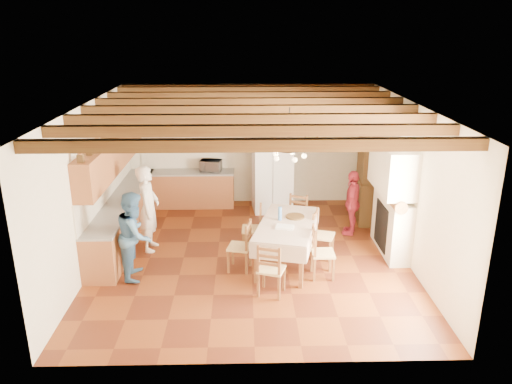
% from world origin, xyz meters
% --- Properties ---
extents(floor, '(6.00, 6.50, 0.02)m').
position_xyz_m(floor, '(0.00, 0.00, -0.01)').
color(floor, '#522211').
rests_on(floor, ground).
extents(ceiling, '(6.00, 6.50, 0.02)m').
position_xyz_m(ceiling, '(0.00, 0.00, 3.01)').
color(ceiling, white).
rests_on(ceiling, ground).
extents(wall_back, '(6.00, 0.02, 3.00)m').
position_xyz_m(wall_back, '(0.00, 3.26, 1.50)').
color(wall_back, beige).
rests_on(wall_back, ground).
extents(wall_front, '(6.00, 0.02, 3.00)m').
position_xyz_m(wall_front, '(0.00, -3.26, 1.50)').
color(wall_front, beige).
rests_on(wall_front, ground).
extents(wall_left, '(0.02, 6.50, 3.00)m').
position_xyz_m(wall_left, '(-3.01, 0.00, 1.50)').
color(wall_left, beige).
rests_on(wall_left, ground).
extents(wall_right, '(0.02, 6.50, 3.00)m').
position_xyz_m(wall_right, '(3.01, 0.00, 1.50)').
color(wall_right, beige).
rests_on(wall_right, ground).
extents(ceiling_beams, '(6.00, 6.30, 0.16)m').
position_xyz_m(ceiling_beams, '(0.00, 0.00, 2.91)').
color(ceiling_beams, '#381C0E').
rests_on(ceiling_beams, ground).
extents(lower_cabinets_left, '(0.60, 4.30, 0.86)m').
position_xyz_m(lower_cabinets_left, '(-2.70, 1.05, 0.43)').
color(lower_cabinets_left, brown).
rests_on(lower_cabinets_left, ground).
extents(lower_cabinets_back, '(2.30, 0.60, 0.86)m').
position_xyz_m(lower_cabinets_back, '(-1.55, 2.95, 0.43)').
color(lower_cabinets_back, brown).
rests_on(lower_cabinets_back, ground).
extents(countertop_left, '(0.62, 4.30, 0.04)m').
position_xyz_m(countertop_left, '(-2.70, 1.05, 0.88)').
color(countertop_left, slate).
rests_on(countertop_left, lower_cabinets_left).
extents(countertop_back, '(2.34, 0.62, 0.04)m').
position_xyz_m(countertop_back, '(-1.55, 2.95, 0.88)').
color(countertop_back, slate).
rests_on(countertop_back, lower_cabinets_back).
extents(backsplash_left, '(0.03, 4.30, 0.60)m').
position_xyz_m(backsplash_left, '(-2.98, 1.05, 1.20)').
color(backsplash_left, white).
rests_on(backsplash_left, ground).
extents(backsplash_back, '(2.30, 0.03, 0.60)m').
position_xyz_m(backsplash_back, '(-1.55, 3.23, 1.20)').
color(backsplash_back, white).
rests_on(backsplash_back, ground).
extents(upper_cabinets, '(0.35, 4.20, 0.70)m').
position_xyz_m(upper_cabinets, '(-2.83, 1.05, 1.85)').
color(upper_cabinets, brown).
rests_on(upper_cabinets, ground).
extents(fireplace, '(0.56, 1.60, 2.80)m').
position_xyz_m(fireplace, '(2.72, 0.20, 1.40)').
color(fireplace, beige).
rests_on(fireplace, ground).
extents(wall_picture, '(0.34, 0.03, 0.42)m').
position_xyz_m(wall_picture, '(1.55, 3.23, 1.85)').
color(wall_picture, black).
rests_on(wall_picture, ground).
extents(refrigerator, '(0.99, 0.84, 1.84)m').
position_xyz_m(refrigerator, '(0.55, 2.63, 0.92)').
color(refrigerator, white).
rests_on(refrigerator, floor).
extents(hutch, '(0.65, 1.28, 2.24)m').
position_xyz_m(hutch, '(2.75, 1.97, 1.12)').
color(hutch, '#3C270F').
rests_on(hutch, floor).
extents(dining_table, '(1.43, 2.11, 0.84)m').
position_xyz_m(dining_table, '(0.67, -0.30, 0.76)').
color(dining_table, beige).
rests_on(dining_table, floor).
extents(chandelier, '(0.47, 0.47, 0.03)m').
position_xyz_m(chandelier, '(0.67, -0.30, 2.25)').
color(chandelier, black).
rests_on(chandelier, ground).
extents(chair_left_near, '(0.48, 0.50, 0.96)m').
position_xyz_m(chair_left_near, '(-0.23, -0.52, 0.48)').
color(chair_left_near, brown).
rests_on(chair_left_near, floor).
extents(chair_left_far, '(0.42, 0.44, 0.96)m').
position_xyz_m(chair_left_far, '(0.02, 0.31, 0.48)').
color(chair_left_far, brown).
rests_on(chair_left_far, floor).
extents(chair_right_near, '(0.40, 0.42, 0.96)m').
position_xyz_m(chair_right_near, '(1.28, -0.83, 0.48)').
color(chair_right_near, brown).
rests_on(chair_right_near, floor).
extents(chair_right_far, '(0.52, 0.53, 0.96)m').
position_xyz_m(chair_right_far, '(1.40, -0.05, 0.48)').
color(chair_right_far, brown).
rests_on(chair_right_far, floor).
extents(chair_end_near, '(0.53, 0.51, 0.96)m').
position_xyz_m(chair_end_near, '(0.31, -1.42, 0.48)').
color(chair_end_near, brown).
rests_on(chair_end_near, floor).
extents(chair_end_far, '(0.54, 0.53, 0.96)m').
position_xyz_m(chair_end_far, '(0.95, 0.82, 0.48)').
color(chair_end_far, brown).
rests_on(chair_end_far, floor).
extents(person_man, '(0.44, 0.65, 1.76)m').
position_xyz_m(person_man, '(-2.04, 0.43, 0.88)').
color(person_man, white).
rests_on(person_man, floor).
extents(person_woman_blue, '(0.64, 0.81, 1.60)m').
position_xyz_m(person_woman_blue, '(-2.09, -0.71, 0.80)').
color(person_woman_blue, teal).
rests_on(person_woman_blue, floor).
extents(person_woman_red, '(0.61, 0.90, 1.43)m').
position_xyz_m(person_woman_red, '(2.19, 1.12, 0.71)').
color(person_woman_red, '#AB2839').
rests_on(person_woman_red, floor).
extents(microwave, '(0.56, 0.42, 0.28)m').
position_xyz_m(microwave, '(-0.95, 2.95, 1.04)').
color(microwave, silver).
rests_on(microwave, countertop_back).
extents(fridge_vase, '(0.37, 0.37, 0.32)m').
position_xyz_m(fridge_vase, '(0.53, 2.63, 2.00)').
color(fridge_vase, '#3C270F').
rests_on(fridge_vase, refrigerator).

